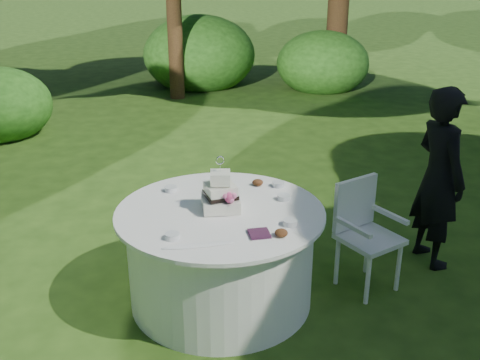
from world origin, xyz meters
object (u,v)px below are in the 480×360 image
object	(u,v)px
cake	(221,195)
chair	(364,226)
napkins	(259,234)
table	(221,255)
guest	(439,178)

from	to	relation	value
cake	chair	bearing A→B (deg)	-0.09
napkins	cake	size ratio (longest dim) A/B	0.34
table	chair	distance (m)	1.16
napkins	guest	size ratio (longest dim) A/B	0.09
guest	cake	world-z (taller)	guest
table	chair	world-z (taller)	chair
guest	chair	world-z (taller)	guest
napkins	cake	xyz separation A→B (m)	(-0.19, 0.46, 0.10)
chair	guest	bearing A→B (deg)	17.84
napkins	chair	distance (m)	1.09
guest	cake	distance (m)	1.92
napkins	cake	distance (m)	0.50
cake	chair	xyz separation A→B (m)	(1.15, -0.00, -0.37)
chair	cake	bearing A→B (deg)	179.91
table	cake	distance (m)	0.50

